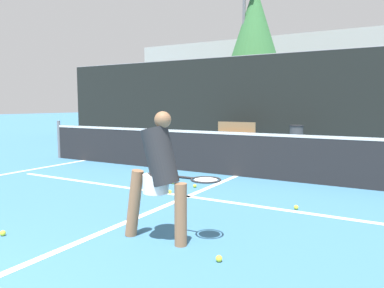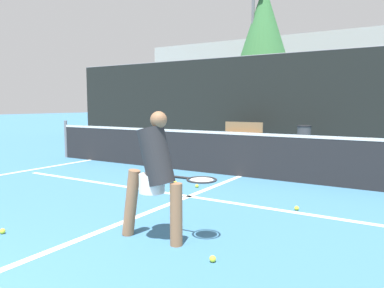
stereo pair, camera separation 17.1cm
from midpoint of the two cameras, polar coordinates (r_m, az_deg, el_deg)
name	(u,v)px [view 2 (the right image)]	position (r m, az deg, el deg)	size (l,w,h in m)	color
court_service_line	(189,196)	(6.33, 0.31, -7.97)	(8.25, 0.10, 0.01)	white
court_center_mark	(156,209)	(5.60, -4.59, -9.86)	(0.10, 5.94, 0.01)	white
net	(240,153)	(8.04, 7.98, -1.32)	(11.09, 0.09, 1.07)	slate
fence_back	(319,99)	(14.55, 19.10, 6.53)	(24.00, 0.06, 3.48)	black
player_practicing	(156,172)	(4.18, -4.40, -4.25)	(1.11, 0.58, 1.47)	#8C6042
tennis_ball_scattered_0	(297,208)	(5.76, 16.50, -9.35)	(0.07, 0.07, 0.07)	#D1E033
tennis_ball_scattered_2	(213,259)	(3.84, 4.51, -17.05)	(0.07, 0.07, 0.07)	#D1E033
tennis_ball_scattered_4	(2,231)	(5.07, -26.04, -11.84)	(0.07, 0.07, 0.07)	#D1E033
tennis_ball_scattered_6	(197,186)	(6.97, 1.46, -6.40)	(0.07, 0.07, 0.07)	#D1E033
tennis_ball_scattered_9	(171,192)	(6.53, -2.42, -7.26)	(0.07, 0.07, 0.07)	#D1E033
tennis_ball_scattered_10	(175,182)	(7.29, -1.90, -5.86)	(0.07, 0.07, 0.07)	#D1E033
courtside_bench	(242,133)	(14.37, 8.04, 1.74)	(1.54, 0.40, 0.86)	olive
trash_bin	(304,137)	(13.53, 17.03, 1.03)	(0.48, 0.48, 0.81)	#3F3F42
floodlight_mast	(253,40)	(21.49, 9.45, 15.35)	(1.10, 0.24, 7.81)	slate
tree_west	(223,76)	(24.90, 4.97, 10.27)	(3.36, 3.36, 3.85)	brown
tree_mid	(264,28)	(21.88, 11.09, 16.99)	(3.04, 3.04, 8.11)	brown
building_far	(370,78)	(29.42, 25.69, 9.01)	(36.00, 2.40, 6.68)	#B2ADA3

